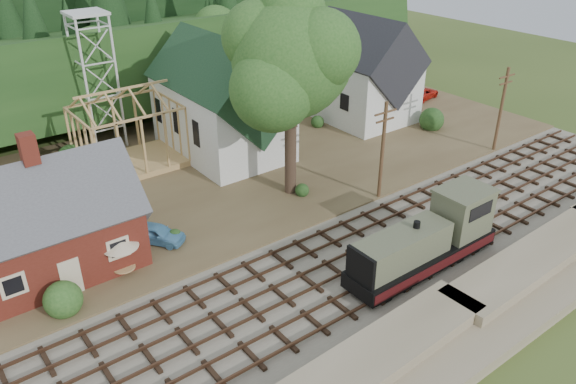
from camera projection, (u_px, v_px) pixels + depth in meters
ground at (359, 261)px, 36.54m from camera, size 140.00×140.00×0.00m
embankment at (468, 333)px, 30.58m from camera, size 64.00×5.00×1.60m
railroad_bed at (359, 260)px, 36.51m from camera, size 64.00×11.00×0.16m
village_flat at (217, 165)px, 49.11m from camera, size 64.00×26.00×0.30m
hillside at (112, 97)px, 66.04m from camera, size 70.00×28.96×12.74m
ridge at (67, 67)px, 77.27m from camera, size 80.00×20.00×12.00m
depot at (47, 227)px, 34.20m from camera, size 10.80×7.41×9.00m
church at (223, 101)px, 49.00m from camera, size 8.40×15.17×13.00m
farmhouse at (361, 75)px, 57.22m from camera, size 8.40×10.80×10.60m
timber_frame at (129, 134)px, 47.25m from camera, size 8.20×6.20×6.99m
lattice_tower at (90, 40)px, 48.28m from camera, size 3.20×3.20×12.12m
big_tree at (292, 68)px, 39.98m from camera, size 10.90×8.40×14.70m
telegraph_pole_near at (382, 150)px, 41.94m from camera, size 2.20×0.28×8.00m
telegraph_pole_far at (501, 109)px, 49.96m from camera, size 2.20×0.28×8.00m
locomotive at (429, 241)px, 35.05m from camera, size 11.13×2.78×4.48m
car_blue at (156, 233)px, 37.77m from camera, size 3.58×4.05×1.33m
car_red at (423, 93)px, 64.35m from camera, size 4.83×2.87×1.26m
patio_set at (120, 245)px, 33.93m from camera, size 2.21×2.21×2.46m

